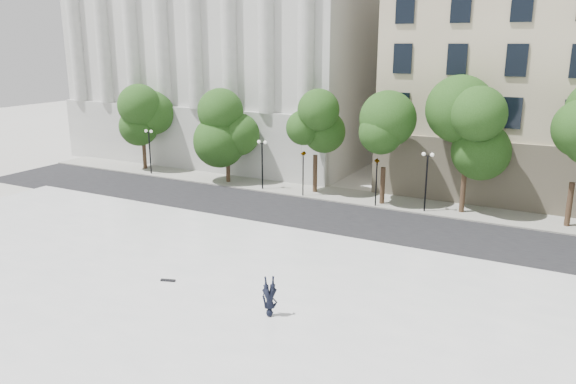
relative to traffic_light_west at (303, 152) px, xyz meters
The scene contains 11 objects.
ground 22.73m from the traffic_light_west, 83.71° to the right, with size 160.00×160.00×0.00m, color beige.
plaza 19.75m from the traffic_light_west, 82.74° to the right, with size 44.00×22.00×0.45m, color white.
street 6.14m from the traffic_light_west, 60.24° to the right, with size 60.00×8.00×0.02m, color black.
far_sidewalk 4.66m from the traffic_light_west, 34.66° to the left, with size 60.00×4.00×0.12m, color gray.
building_west 23.70m from the traffic_light_west, 131.78° to the left, with size 31.50×27.65×25.60m.
traffic_light_west is the anchor object (origin of this frame).
traffic_light_east 6.03m from the traffic_light_west, ahead, with size 1.01×1.74×4.20m.
person_lying 21.17m from the traffic_light_west, 67.46° to the right, with size 0.66×0.43×1.81m, color black.
skateboard 18.92m from the traffic_light_west, 84.61° to the right, with size 0.73×0.19×0.08m, color black.
street_trees 3.26m from the traffic_light_west, 25.64° to the left, with size 45.48×5.32×8.08m.
lamp_posts 3.19m from the traffic_light_west, ahead, with size 38.32×0.28×4.51m.
Camera 1 is at (16.61, -16.20, 11.93)m, focal length 35.00 mm.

